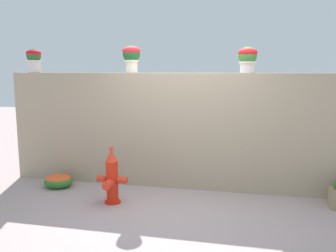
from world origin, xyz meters
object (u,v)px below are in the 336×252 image
(potted_plant_0, at_px, (34,58))
(potted_plant_2, at_px, (248,57))
(potted_plant_1, at_px, (131,55))
(flower_bush_left, at_px, (58,180))
(fire_hydrant, at_px, (112,178))

(potted_plant_0, relative_size, potted_plant_2, 1.04)
(potted_plant_0, xyz_separation_m, potted_plant_1, (1.83, 0.02, 0.04))
(potted_plant_1, relative_size, flower_bush_left, 0.93)
(potted_plant_2, distance_m, fire_hydrant, 2.81)
(fire_hydrant, height_order, flower_bush_left, fire_hydrant)
(potted_plant_2, relative_size, fire_hydrant, 0.47)
(potted_plant_0, height_order, fire_hydrant, potted_plant_0)
(potted_plant_0, bearing_deg, fire_hydrant, -28.40)
(potted_plant_0, bearing_deg, potted_plant_2, -0.20)
(potted_plant_2, bearing_deg, potted_plant_1, 178.89)
(flower_bush_left, bearing_deg, potted_plant_1, 23.40)
(potted_plant_0, distance_m, potted_plant_2, 3.75)
(potted_plant_0, xyz_separation_m, potted_plant_2, (3.75, -0.01, -0.01))
(potted_plant_1, distance_m, fire_hydrant, 2.10)
(potted_plant_0, distance_m, flower_bush_left, 2.23)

